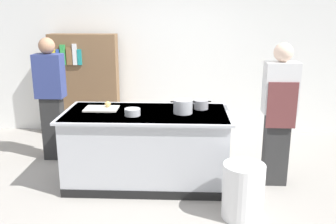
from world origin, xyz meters
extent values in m
plane|color=#9E9991|center=(0.00, 0.00, 0.00)|extent=(10.00, 10.00, 0.00)
cube|color=white|center=(0.00, 2.10, 1.50)|extent=(6.40, 0.12, 3.00)
cube|color=#B7BABF|center=(0.00, 0.00, 0.45)|extent=(1.90, 0.90, 0.90)
cube|color=#B7BABF|center=(0.00, 0.00, 0.89)|extent=(1.98, 0.98, 0.03)
cube|color=black|center=(0.00, -0.46, 0.05)|extent=(1.90, 0.01, 0.10)
cube|color=silver|center=(-0.56, 0.10, 0.91)|extent=(0.40, 0.28, 0.02)
sphere|color=tan|center=(-0.49, 0.14, 0.96)|extent=(0.07, 0.07, 0.07)
cylinder|color=#B7BABF|center=(0.44, -0.02, 0.98)|extent=(0.22, 0.22, 0.16)
cube|color=black|center=(0.31, -0.02, 1.04)|extent=(0.04, 0.02, 0.01)
cube|color=black|center=(0.56, -0.02, 1.04)|extent=(0.04, 0.02, 0.01)
cylinder|color=#99999E|center=(0.66, 0.18, 0.95)|extent=(0.18, 0.18, 0.11)
cube|color=black|center=(0.55, 0.18, 0.99)|extent=(0.04, 0.02, 0.01)
cube|color=black|center=(0.76, 0.18, 0.99)|extent=(0.04, 0.02, 0.01)
cylinder|color=#B7BABF|center=(-0.14, -0.15, 0.94)|extent=(0.18, 0.18, 0.08)
cylinder|color=white|center=(1.06, -0.77, 0.29)|extent=(0.43, 0.43, 0.58)
cube|color=#2F2F2F|center=(1.57, 0.04, 0.45)|extent=(0.28, 0.20, 0.90)
cube|color=silver|center=(1.57, 0.04, 1.20)|extent=(0.38, 0.24, 0.60)
sphere|color=beige|center=(1.57, 0.04, 1.61)|extent=(0.22, 0.22, 0.22)
cube|color=brown|center=(1.57, -0.08, 1.02)|extent=(0.34, 0.02, 0.54)
cube|color=#292929|center=(-1.40, 0.72, 0.45)|extent=(0.28, 0.20, 0.90)
cube|color=navy|center=(-1.40, 0.72, 1.20)|extent=(0.38, 0.24, 0.60)
sphere|color=#A87A5B|center=(-1.40, 0.72, 1.61)|extent=(0.22, 0.22, 0.22)
cube|color=brown|center=(-1.21, 1.80, 0.85)|extent=(1.10, 0.28, 1.70)
cube|color=yellow|center=(-1.64, 1.64, 1.34)|extent=(0.07, 0.03, 0.24)
cube|color=#3351B7|center=(-1.58, 1.64, 1.34)|extent=(0.05, 0.03, 0.25)
cube|color=green|center=(-1.49, 1.64, 1.38)|extent=(0.08, 0.03, 0.32)
cube|color=brown|center=(-1.39, 1.64, 1.36)|extent=(0.09, 0.03, 0.27)
cube|color=white|center=(-1.30, 1.64, 1.39)|extent=(0.07, 0.03, 0.33)
cube|color=teal|center=(-1.23, 1.64, 1.34)|extent=(0.06, 0.03, 0.25)
camera|label=1|loc=(0.44, -4.22, 2.07)|focal=39.59mm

